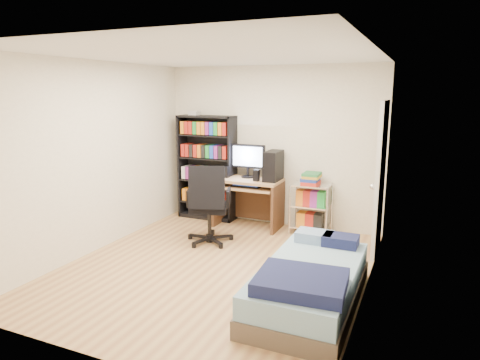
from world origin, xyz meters
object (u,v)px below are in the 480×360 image
at_px(media_shelf, 207,166).
at_px(bed, 310,283).
at_px(computer_desk, 256,183).
at_px(office_chair, 209,218).

xyz_separation_m(media_shelf, bed, (2.35, -2.29, -0.66)).
distance_m(computer_desk, bed, 2.65).
relative_size(media_shelf, bed, 0.98).
height_order(media_shelf, computer_desk, media_shelf).
relative_size(media_shelf, office_chair, 1.58).
height_order(computer_desk, bed, computer_desk).
xyz_separation_m(computer_desk, office_chair, (-0.32, -0.98, -0.34)).
distance_m(computer_desk, office_chair, 1.08).
height_order(office_chair, bed, office_chair).
distance_m(media_shelf, bed, 3.35).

